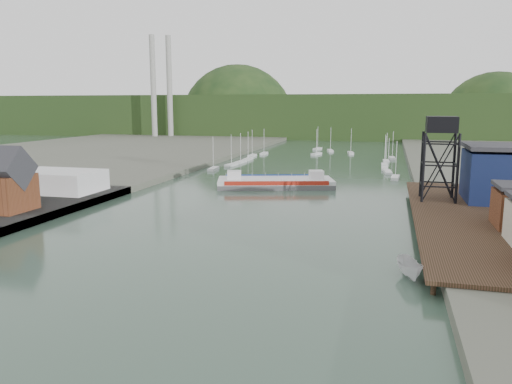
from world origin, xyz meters
The scene contains 9 objects.
ground centered at (0.00, 0.00, 0.00)m, with size 600.00×600.00×0.00m, color #283E32.
east_pier centered at (37.00, 45.00, 1.90)m, with size 14.00×70.00×2.45m.
white_shed centered at (-44.00, 50.00, 3.85)m, with size 18.00×12.00×4.50m, color silver.
lift_tower centered at (35.00, 58.00, 15.65)m, with size 6.50×6.50×16.00m.
marina_sailboats centered at (0.08, 138.46, 0.35)m, with size 57.71×92.65×0.90m.
smokestacks centered at (-106.00, 232.50, 30.00)m, with size 11.20×8.20×60.00m.
distant_hills centered at (-3.98, 301.35, 10.38)m, with size 500.00×120.00×80.00m.
chain_ferry centered at (-1.56, 77.41, 1.18)m, with size 30.52×18.98×4.10m.
motorboat centered at (28.69, 16.66, 1.18)m, with size 2.30×6.11×2.36m, color silver.
Camera 1 is at (25.73, -42.72, 20.41)m, focal length 35.00 mm.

